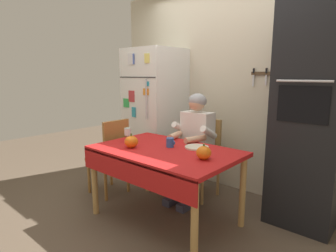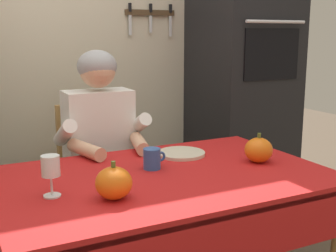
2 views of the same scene
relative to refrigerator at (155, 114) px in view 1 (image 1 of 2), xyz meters
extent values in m
plane|color=brown|center=(0.95, -0.96, -0.90)|extent=(10.00, 10.00, 0.00)
cube|color=beige|center=(1.00, 0.39, 0.40)|extent=(3.70, 0.10, 2.60)
cube|color=#4C3823|center=(1.43, 0.33, 0.57)|extent=(0.36, 0.02, 0.04)
cube|color=silver|center=(1.28, 0.32, 0.48)|extent=(0.02, 0.01, 0.13)
cube|color=black|center=(1.28, 0.32, 0.60)|extent=(0.02, 0.01, 0.06)
cube|color=silver|center=(1.43, 0.32, 0.49)|extent=(0.02, 0.01, 0.11)
cube|color=black|center=(1.43, 0.32, 0.60)|extent=(0.02, 0.01, 0.06)
cube|color=silver|center=(1.58, 0.32, 0.48)|extent=(0.02, 0.01, 0.14)
cube|color=black|center=(1.58, 0.32, 0.60)|extent=(0.02, 0.01, 0.06)
cube|color=white|center=(0.00, 0.00, 0.00)|extent=(0.68, 0.68, 1.80)
cylinder|color=silver|center=(0.19, -0.36, 0.25)|extent=(0.02, 0.02, 0.50)
cube|color=#333335|center=(0.00, -0.34, 0.52)|extent=(0.67, 0.01, 0.01)
cube|color=teal|center=(-0.07, -0.35, 0.06)|extent=(0.08, 0.02, 0.13)
cube|color=#E5D666|center=(0.20, -0.35, 0.75)|extent=(0.08, 0.02, 0.11)
cube|color=green|center=(-0.21, -0.35, 0.17)|extent=(0.10, 0.02, 0.12)
cube|color=silver|center=(-0.11, -0.35, 0.75)|extent=(0.10, 0.01, 0.14)
cube|color=#B73338|center=(-0.11, -0.35, 0.27)|extent=(0.11, 0.01, 0.15)
cube|color=#4C66B7|center=(-0.08, -0.35, 0.75)|extent=(0.09, 0.02, 0.13)
cube|color=orange|center=(0.17, -0.35, 0.34)|extent=(0.10, 0.01, 0.08)
cube|color=teal|center=(0.19, -0.35, 0.44)|extent=(0.06, 0.02, 0.06)
cube|color=black|center=(2.00, 0.04, 0.15)|extent=(0.60, 0.60, 2.10)
cube|color=black|center=(2.00, -0.26, 0.30)|extent=(0.42, 0.01, 0.32)
cylinder|color=silver|center=(2.00, -0.29, 0.50)|extent=(0.45, 0.02, 0.02)
cylinder|color=tan|center=(0.31, -1.25, -0.55)|extent=(0.06, 0.06, 0.70)
cylinder|color=tan|center=(0.31, -0.47, -0.55)|extent=(0.06, 0.06, 0.70)
cylinder|color=tan|center=(1.59, -1.25, -0.55)|extent=(0.06, 0.06, 0.70)
cylinder|color=tan|center=(1.59, -0.47, -0.55)|extent=(0.06, 0.06, 0.70)
cube|color=red|center=(0.95, -0.86, -0.18)|extent=(1.40, 0.90, 0.04)
cube|color=red|center=(0.95, -1.30, -0.28)|extent=(1.40, 0.01, 0.20)
cube|color=tan|center=(0.87, -0.17, -0.47)|extent=(0.40, 0.40, 0.04)
cube|color=tan|center=(0.87, 0.01, -0.21)|extent=(0.36, 0.04, 0.48)
cylinder|color=tan|center=(0.70, -0.34, -0.69)|extent=(0.04, 0.04, 0.41)
cylinder|color=tan|center=(0.70, 0.00, -0.69)|extent=(0.04, 0.04, 0.41)
cylinder|color=tan|center=(1.04, -0.34, -0.69)|extent=(0.04, 0.04, 0.41)
cylinder|color=tan|center=(1.04, 0.00, -0.69)|extent=(0.04, 0.04, 0.41)
cube|color=#38384C|center=(0.77, -0.55, -0.86)|extent=(0.10, 0.22, 0.08)
cube|color=#38384C|center=(0.97, -0.55, -0.86)|extent=(0.10, 0.22, 0.08)
cylinder|color=#38384C|center=(0.77, -0.49, -0.67)|extent=(0.09, 0.09, 0.38)
cylinder|color=#38384C|center=(0.97, -0.49, -0.67)|extent=(0.09, 0.09, 0.38)
cube|color=#38384C|center=(0.78, -0.33, -0.40)|extent=(0.12, 0.40, 0.11)
cube|color=#38384C|center=(0.96, -0.33, -0.40)|extent=(0.12, 0.40, 0.11)
cube|color=white|center=(0.87, -0.21, -0.11)|extent=(0.36, 0.20, 0.48)
cylinder|color=white|center=(0.67, -0.28, -0.07)|extent=(0.07, 0.26, 0.18)
cylinder|color=white|center=(1.07, -0.28, -0.07)|extent=(0.07, 0.26, 0.18)
cylinder|color=#D8A884|center=(0.73, -0.45, -0.13)|extent=(0.13, 0.27, 0.07)
cylinder|color=#D8A884|center=(1.01, -0.45, -0.13)|extent=(0.13, 0.27, 0.07)
sphere|color=#D8A884|center=(0.87, -0.23, 0.24)|extent=(0.19, 0.19, 0.19)
ellipsoid|color=#99999E|center=(0.87, -0.22, 0.26)|extent=(0.21, 0.21, 0.17)
cube|color=#9E6B33|center=(-0.03, -0.82, -0.47)|extent=(0.40, 0.40, 0.04)
cube|color=#9E6B33|center=(0.15, -0.82, -0.21)|extent=(0.04, 0.36, 0.48)
cylinder|color=#9E6B33|center=(-0.20, -0.65, -0.69)|extent=(0.04, 0.04, 0.41)
cylinder|color=#9E6B33|center=(0.14, -0.65, -0.69)|extent=(0.04, 0.04, 0.41)
cylinder|color=#9E6B33|center=(-0.20, -0.99, -0.69)|extent=(0.04, 0.04, 0.41)
cylinder|color=#9E6B33|center=(0.14, -0.99, -0.69)|extent=(0.04, 0.04, 0.41)
cylinder|color=#2D569E|center=(0.94, -0.77, -0.11)|extent=(0.08, 0.08, 0.09)
torus|color=#2D569E|center=(0.98, -0.77, -0.11)|extent=(0.05, 0.01, 0.05)
cylinder|color=white|center=(0.47, -0.92, -0.16)|extent=(0.06, 0.06, 0.01)
cylinder|color=white|center=(0.47, -0.92, -0.12)|extent=(0.01, 0.01, 0.07)
cylinder|color=white|center=(0.47, -0.92, -0.04)|extent=(0.07, 0.07, 0.08)
ellipsoid|color=orange|center=(0.66, -1.04, -0.10)|extent=(0.13, 0.13, 0.12)
cylinder|color=#4C6023|center=(0.66, -1.04, -0.03)|extent=(0.02, 0.02, 0.02)
ellipsoid|color=orange|center=(1.42, -0.90, -0.10)|extent=(0.13, 0.13, 0.12)
cylinder|color=#4C6023|center=(1.42, -0.90, -0.03)|extent=(0.02, 0.02, 0.02)
cylinder|color=beige|center=(1.16, -0.63, -0.15)|extent=(0.24, 0.24, 0.02)
camera|label=1|loc=(2.70, -2.82, 0.55)|focal=29.87mm
camera|label=2|loc=(0.16, -2.48, 0.43)|focal=47.29mm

